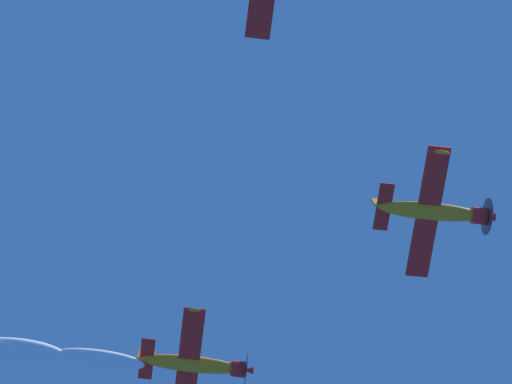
% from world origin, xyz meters
% --- Properties ---
extents(airplane_lead, '(8.04, 7.19, 2.35)m').
position_xyz_m(airplane_lead, '(-1.76, -0.97, 63.11)').
color(airplane_lead, orange).
extents(airplane_left_wingman, '(8.05, 7.13, 2.18)m').
position_xyz_m(airplane_left_wingman, '(-15.11, -12.11, 63.31)').
color(airplane_left_wingman, orange).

